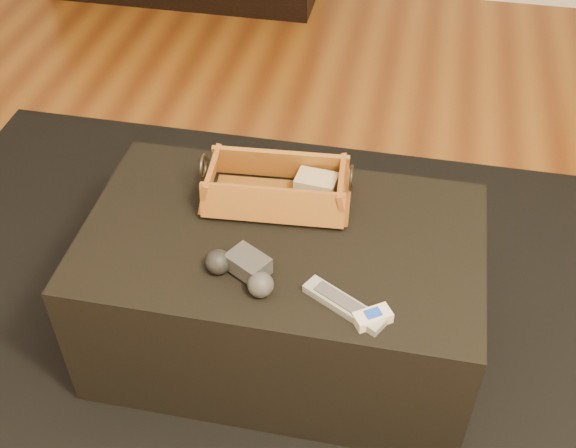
% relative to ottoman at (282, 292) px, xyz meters
% --- Properties ---
extents(area_rug, '(2.60, 2.00, 0.01)m').
position_rel_ottoman_xyz_m(area_rug, '(0.00, -0.05, -0.22)').
color(area_rug, black).
rests_on(area_rug, floor).
extents(ottoman, '(1.00, 0.60, 0.42)m').
position_rel_ottoman_xyz_m(ottoman, '(0.00, 0.00, 0.00)').
color(ottoman, black).
rests_on(ottoman, area_rug).
extents(tv_remote, '(0.20, 0.08, 0.02)m').
position_rel_ottoman_xyz_m(tv_remote, '(-0.06, 0.11, 0.23)').
color(tv_remote, black).
rests_on(tv_remote, wicker_basket).
extents(cloth_bundle, '(0.11, 0.08, 0.06)m').
position_rel_ottoman_xyz_m(cloth_bundle, '(0.06, 0.16, 0.25)').
color(cloth_bundle, tan).
rests_on(cloth_bundle, wicker_basket).
extents(wicker_basket, '(0.39, 0.23, 0.13)m').
position_rel_ottoman_xyz_m(wicker_basket, '(-0.04, 0.12, 0.25)').
color(wicker_basket, '#995922').
rests_on(wicker_basket, ottoman).
extents(game_controller, '(0.19, 0.15, 0.06)m').
position_rel_ottoman_xyz_m(game_controller, '(-0.06, -0.16, 0.24)').
color(game_controller, '#2E2E31').
rests_on(game_controller, ottoman).
extents(silver_remote, '(0.20, 0.14, 0.02)m').
position_rel_ottoman_xyz_m(silver_remote, '(0.18, -0.20, 0.22)').
color(silver_remote, '#929599').
rests_on(silver_remote, ottoman).
extents(cream_gadget, '(0.09, 0.08, 0.03)m').
position_rel_ottoman_xyz_m(cream_gadget, '(0.25, -0.23, 0.22)').
color(cream_gadget, beige).
rests_on(cream_gadget, ottoman).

